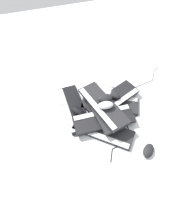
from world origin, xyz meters
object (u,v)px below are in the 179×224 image
Objects in this scene: mouse_4 at (113,94)px; mouse_5 at (78,111)px; keyboard_2 at (73,108)px; keyboard_3 at (113,100)px; keyboard_1 at (110,103)px; mouse_0 at (106,105)px; mouse_2 at (105,98)px; keyboard_5 at (102,107)px; mouse_3 at (148,151)px; keyboard_4 at (104,119)px; keyboard_6 at (103,106)px; mouse_1 at (108,93)px; keyboard_0 at (103,131)px.

mouse_5 is at bearing -115.91° from mouse_4.
keyboard_2 is 0.33m from mouse_4.
keyboard_3 is 0.29m from mouse_5.
keyboard_1 is 4.20× the size of mouse_0.
mouse_2 is (0.04, -0.09, 0.10)m from keyboard_3.
mouse_4 reaches higher than mouse_5.
keyboard_5 is 0.44m from mouse_3.
keyboard_4 is 4.03× the size of mouse_3.
keyboard_6 reaches higher than mouse_1.
keyboard_2 is 0.27m from mouse_2.
keyboard_1 is (-0.22, 0.14, 0.00)m from keyboard_0.
mouse_2 is 0.13m from mouse_4.
mouse_4 is (0.03, 0.03, 0.00)m from mouse_1.
keyboard_2 is at bearing -148.93° from keyboard_0.
keyboard_0 is 0.98× the size of keyboard_2.
keyboard_2 is 4.05× the size of mouse_2.
mouse_1 reaches higher than keyboard_0.
keyboard_6 is 4.22× the size of mouse_5.
keyboard_2 is 0.96× the size of keyboard_6.
keyboard_3 is 1.04× the size of keyboard_4.
mouse_4 is (-0.18, 0.13, 0.04)m from keyboard_4.
keyboard_1 is at bearing -121.57° from mouse_3.
mouse_5 is (-0.07, -0.19, -0.09)m from mouse_0.
mouse_2 is 0.46m from mouse_3.
keyboard_5 is at bearing -136.49° from mouse_2.
keyboard_6 is at bearing 81.63° from mouse_1.
keyboard_1 is 1.04× the size of keyboard_4.
mouse_2 reaches higher than keyboard_6.
keyboard_4 is 0.11m from mouse_0.
keyboard_5 is at bearing -138.73° from mouse_5.
mouse_2 is (-0.11, 0.04, 0.10)m from keyboard_4.
keyboard_2 is 4.05× the size of mouse_4.
keyboard_1 is 0.17m from mouse_0.
mouse_2 is 1.00× the size of mouse_4.
keyboard_0 is 0.31m from mouse_4.
keyboard_3 is at bearing 104.46° from keyboard_1.
mouse_2 reaches higher than mouse_3.
keyboard_3 is 0.46m from mouse_3.
mouse_1 is 1.00× the size of mouse_4.
mouse_4 is at bearing 142.41° from keyboard_4.
mouse_1 is (-0.05, -0.03, 0.04)m from keyboard_3.
keyboard_6 is 0.19m from mouse_5.
mouse_0 and mouse_2 have the same top height.
keyboard_4 reaches higher than mouse_3.
keyboard_6 is at bearing 32.72° from keyboard_5.
keyboard_4 is 0.09m from keyboard_5.
keyboard_3 is at bearing 144.06° from keyboard_0.
keyboard_5 reaches higher than mouse_5.
keyboard_5 is at bearing -147.28° from keyboard_6.
keyboard_2 is 0.24m from keyboard_6.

